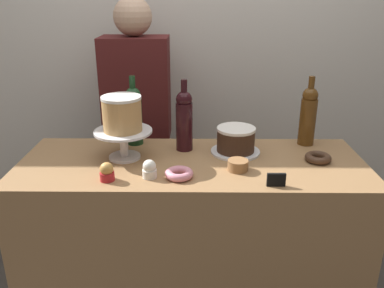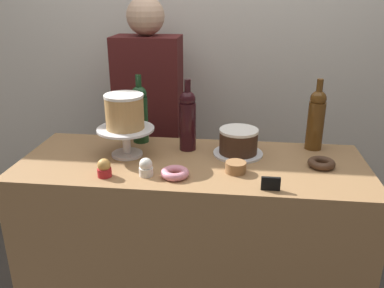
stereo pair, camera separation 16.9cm
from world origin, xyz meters
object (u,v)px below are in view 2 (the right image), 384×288
object	(u,v)px
cupcake_vanilla	(146,167)
donut_chocolate	(321,163)
barista_figure	(150,136)
cookie_stack	(236,167)
wine_bottle_amber	(316,119)
wine_bottle_dark_red	(188,119)
chocolate_round_cake	(238,141)
cupcake_caramel	(104,168)
donut_pink	(175,173)
cake_stand_pedestal	(126,137)
price_sign_chalkboard	(271,184)
wine_bottle_green	(140,113)
white_layer_cake	(125,111)

from	to	relation	value
cupcake_vanilla	donut_chocolate	bearing A→B (deg)	13.37
donut_chocolate	barista_figure	distance (m)	1.02
donut_chocolate	cookie_stack	distance (m)	0.37
wine_bottle_amber	wine_bottle_dark_red	bearing A→B (deg)	-172.41
cookie_stack	chocolate_round_cake	bearing A→B (deg)	87.77
cupcake_caramel	donut_pink	size ratio (longest dim) A/B	0.66
chocolate_round_cake	cake_stand_pedestal	bearing A→B (deg)	-172.18
wine_bottle_dark_red	donut_chocolate	bearing A→B (deg)	-12.96
cupcake_vanilla	barista_figure	bearing A→B (deg)	101.35
wine_bottle_amber	price_sign_chalkboard	xyz separation A→B (m)	(-0.22, -0.45, -0.12)
wine_bottle_amber	cupcake_vanilla	world-z (taller)	wine_bottle_amber
chocolate_round_cake	wine_bottle_dark_red	world-z (taller)	wine_bottle_dark_red
donut_pink	wine_bottle_green	bearing A→B (deg)	121.10
white_layer_cake	wine_bottle_green	xyz separation A→B (m)	(0.02, 0.18, -0.06)
white_layer_cake	chocolate_round_cake	world-z (taller)	white_layer_cake
wine_bottle_dark_red	cupcake_vanilla	bearing A→B (deg)	-113.07
donut_chocolate	white_layer_cake	bearing A→B (deg)	178.17
wine_bottle_green	donut_pink	xyz separation A→B (m)	(0.22, -0.37, -0.13)
donut_pink	barista_figure	world-z (taller)	barista_figure
cookie_stack	wine_bottle_green	bearing A→B (deg)	146.77
chocolate_round_cake	cupcake_caramel	distance (m)	0.59
wine_bottle_green	cupcake_vanilla	world-z (taller)	wine_bottle_green
cake_stand_pedestal	donut_pink	size ratio (longest dim) A/B	2.22
donut_pink	price_sign_chalkboard	xyz separation A→B (m)	(0.37, -0.07, 0.01)
cake_stand_pedestal	donut_pink	bearing A→B (deg)	-38.11
cake_stand_pedestal	donut_chocolate	bearing A→B (deg)	-1.83
wine_bottle_green	cookie_stack	world-z (taller)	wine_bottle_green
cookie_stack	cake_stand_pedestal	bearing A→B (deg)	165.78
donut_chocolate	donut_pink	world-z (taller)	same
cupcake_vanilla	cookie_stack	distance (m)	0.36
wine_bottle_green	donut_chocolate	distance (m)	0.85
wine_bottle_green	wine_bottle_dark_red	bearing A→B (deg)	-17.29
white_layer_cake	barista_figure	size ratio (longest dim) A/B	0.10
wine_bottle_amber	donut_pink	bearing A→B (deg)	-147.45
cupcake_vanilla	donut_pink	world-z (taller)	cupcake_vanilla
cake_stand_pedestal	wine_bottle_amber	world-z (taller)	wine_bottle_amber
cookie_stack	white_layer_cake	bearing A→B (deg)	165.78
cake_stand_pedestal	donut_chocolate	size ratio (longest dim) A/B	2.22
white_layer_cake	barista_figure	bearing A→B (deg)	91.64
cake_stand_pedestal	barista_figure	distance (m)	0.56
cake_stand_pedestal	cookie_stack	world-z (taller)	cake_stand_pedestal
wine_bottle_amber	barista_figure	distance (m)	0.95
donut_chocolate	cupcake_vanilla	bearing A→B (deg)	-166.63
cupcake_vanilla	price_sign_chalkboard	xyz separation A→B (m)	(0.48, -0.07, -0.01)
cake_stand_pedestal	price_sign_chalkboard	distance (m)	0.67
cookie_stack	cupcake_caramel	bearing A→B (deg)	-169.03
cake_stand_pedestal	barista_figure	xyz separation A→B (m)	(-0.02, 0.53, -0.19)
wine_bottle_dark_red	cupcake_caramel	world-z (taller)	wine_bottle_dark_red
wine_bottle_amber	cookie_stack	xyz separation A→B (m)	(-0.35, -0.30, -0.12)
chocolate_round_cake	cupcake_vanilla	world-z (taller)	chocolate_round_cake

